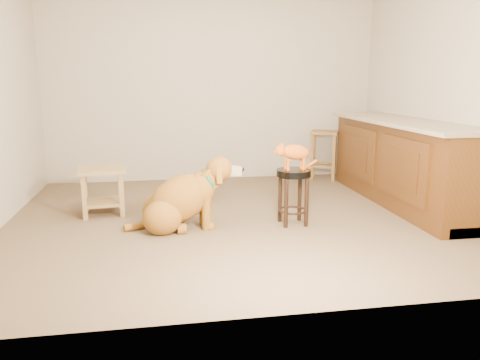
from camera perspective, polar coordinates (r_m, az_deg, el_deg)
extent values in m
cube|color=brown|center=(4.74, -0.41, -4.71)|extent=(4.50, 4.00, 0.01)
cube|color=#B0A48D|center=(6.51, -3.31, 11.50)|extent=(4.50, 0.04, 2.60)
cube|color=#B0A48D|center=(2.58, 6.81, 10.39)|extent=(4.50, 0.04, 2.60)
cube|color=#B0A48D|center=(5.37, 24.41, 10.31)|extent=(0.04, 4.00, 2.60)
cube|color=#4B290D|center=(5.55, 19.36, 1.88)|extent=(0.60, 2.50, 0.90)
cube|color=gray|center=(5.48, 19.43, 6.72)|extent=(0.70, 2.56, 0.04)
cube|color=black|center=(5.65, 19.43, -2.10)|extent=(0.52, 2.50, 0.10)
cube|color=#4B290D|center=(4.92, 19.27, 1.23)|extent=(0.02, 0.90, 0.62)
cube|color=#4B290D|center=(5.89, 14.16, 3.26)|extent=(0.02, 0.90, 0.62)
cube|color=#3D210A|center=(4.91, 19.15, 1.23)|extent=(0.02, 0.60, 0.40)
cube|color=#3D210A|center=(5.88, 14.05, 3.26)|extent=(0.02, 0.60, 0.40)
cylinder|color=black|center=(4.65, 7.28, -2.09)|extent=(0.04, 0.04, 0.47)
cylinder|color=black|center=(4.59, 4.91, -2.22)|extent=(0.04, 0.04, 0.47)
cylinder|color=black|center=(4.47, 8.10, -2.71)|extent=(0.04, 0.04, 0.47)
cylinder|color=black|center=(4.41, 5.64, -2.85)|extent=(0.04, 0.04, 0.47)
torus|color=black|center=(4.56, 6.45, -3.68)|extent=(0.29, 0.29, 0.02)
cylinder|color=black|center=(4.47, 6.56, 0.88)|extent=(0.33, 0.33, 0.06)
cube|color=brown|center=(6.78, 11.46, 2.98)|extent=(0.05, 0.05, 0.64)
cube|color=brown|center=(6.80, 9.00, 3.10)|extent=(0.05, 0.05, 0.64)
cube|color=brown|center=(6.50, 11.33, 2.58)|extent=(0.05, 0.05, 0.64)
cube|color=brown|center=(6.52, 8.77, 2.71)|extent=(0.05, 0.05, 0.64)
cube|color=brown|center=(6.60, 10.25, 5.73)|extent=(0.48, 0.48, 0.04)
cube|color=olive|center=(5.23, -14.40, -0.92)|extent=(0.05, 0.05, 0.45)
cube|color=olive|center=(5.23, -18.35, -1.15)|extent=(0.05, 0.05, 0.45)
cube|color=olive|center=(4.88, -14.22, -1.84)|extent=(0.05, 0.05, 0.45)
cube|color=olive|center=(4.88, -18.45, -2.09)|extent=(0.05, 0.05, 0.45)
cube|color=olive|center=(5.00, -16.52, 1.23)|extent=(0.52, 0.52, 0.04)
cube|color=olive|center=(5.07, -16.29, -2.57)|extent=(0.44, 0.44, 0.03)
ellipsoid|color=brown|center=(4.54, -9.61, -3.63)|extent=(0.37, 0.31, 0.32)
ellipsoid|color=brown|center=(4.29, -9.45, -4.57)|extent=(0.37, 0.31, 0.32)
cylinder|color=brown|center=(4.60, -7.42, -4.80)|extent=(0.09, 0.10, 0.10)
cylinder|color=brown|center=(4.31, -7.09, -5.96)|extent=(0.09, 0.10, 0.10)
ellipsoid|color=brown|center=(4.39, -7.34, -2.33)|extent=(0.75, 0.42, 0.66)
ellipsoid|color=brown|center=(4.39, -4.87, -1.18)|extent=(0.29, 0.32, 0.33)
cylinder|color=brown|center=(4.52, -4.46, -3.02)|extent=(0.09, 0.09, 0.39)
cylinder|color=brown|center=(4.35, -4.14, -3.64)|extent=(0.09, 0.09, 0.39)
sphere|color=brown|center=(4.57, -4.05, -5.02)|extent=(0.10, 0.10, 0.10)
sphere|color=brown|center=(4.40, -3.71, -5.71)|extent=(0.10, 0.10, 0.10)
cylinder|color=brown|center=(4.38, -3.84, 0.16)|extent=(0.25, 0.18, 0.24)
ellipsoid|color=brown|center=(4.37, -2.54, 1.39)|extent=(0.25, 0.23, 0.23)
cube|color=tan|center=(4.40, -0.84, 1.20)|extent=(0.17, 0.09, 0.11)
sphere|color=black|center=(4.42, 0.13, 1.30)|extent=(0.06, 0.06, 0.06)
cube|color=brown|center=(4.48, -3.02, 1.24)|extent=(0.05, 0.06, 0.17)
cube|color=brown|center=(4.27, -2.57, 0.71)|extent=(0.05, 0.06, 0.17)
torus|color=#0B5941|center=(4.38, -3.83, 0.03)|extent=(0.14, 0.22, 0.20)
cylinder|color=#D8BF4C|center=(4.40, -3.17, -0.84)|extent=(0.01, 0.04, 0.04)
cylinder|color=brown|center=(4.49, -12.11, -5.45)|extent=(0.31, 0.18, 0.07)
ellipsoid|color=#A94A10|center=(4.44, 6.81, 3.39)|extent=(0.29, 0.14, 0.18)
cylinder|color=#A94A10|center=(4.47, 5.59, 2.03)|extent=(0.03, 0.03, 0.11)
sphere|color=#A94A10|center=(4.48, 5.58, 1.49)|extent=(0.04, 0.04, 0.04)
cylinder|color=#A94A10|center=(4.40, 5.88, 1.86)|extent=(0.03, 0.03, 0.11)
sphere|color=#A94A10|center=(4.41, 5.86, 1.31)|extent=(0.04, 0.04, 0.04)
cylinder|color=#A94A10|center=(4.52, 7.47, 2.09)|extent=(0.03, 0.03, 0.11)
sphere|color=#A94A10|center=(4.52, 7.46, 1.55)|extent=(0.04, 0.04, 0.04)
cylinder|color=#A94A10|center=(4.45, 7.79, 1.92)|extent=(0.03, 0.03, 0.11)
sphere|color=#A94A10|center=(4.45, 7.77, 1.37)|extent=(0.04, 0.04, 0.04)
sphere|color=#A94A10|center=(4.39, 4.95, 3.58)|extent=(0.10, 0.10, 0.10)
sphere|color=#A94A10|center=(4.38, 4.40, 3.43)|extent=(0.04, 0.04, 0.04)
sphere|color=brown|center=(4.38, 4.20, 3.43)|extent=(0.02, 0.02, 0.02)
cone|color=#A94A10|center=(4.42, 4.97, 4.36)|extent=(0.05, 0.05, 0.05)
cone|color=#C66B60|center=(4.42, 4.95, 4.32)|extent=(0.02, 0.02, 0.03)
cone|color=#A94A10|center=(4.36, 5.21, 4.24)|extent=(0.05, 0.05, 0.05)
cone|color=#C66B60|center=(4.36, 5.19, 4.20)|extent=(0.02, 0.02, 0.03)
cylinder|color=#A94A10|center=(4.55, 8.35, 1.75)|extent=(0.21, 0.12, 0.10)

